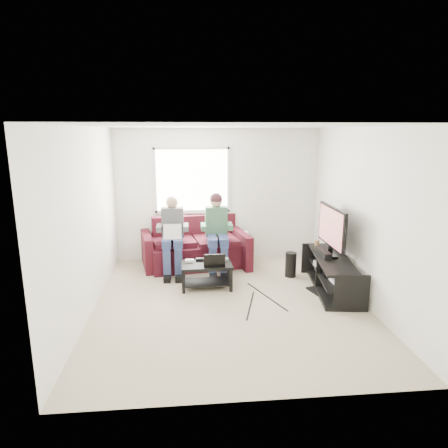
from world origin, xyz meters
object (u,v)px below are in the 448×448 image
at_px(sofa, 195,248).
at_px(tv_stand, 331,275).
at_px(tv, 332,228).
at_px(coffee_table, 207,270).
at_px(subwoofer, 291,265).
at_px(end_table, 242,248).

xyz_separation_m(sofa, tv_stand, (2.18, -1.45, -0.09)).
bearing_deg(tv, coffee_table, 174.34).
bearing_deg(sofa, subwoofer, -24.93).
relative_size(sofa, tv, 1.93).
xyz_separation_m(subwoofer, end_table, (-0.74, 0.94, 0.05)).
distance_m(coffee_table, tv_stand, 2.03).
relative_size(tv_stand, tv, 1.57).
bearing_deg(coffee_table, tv_stand, -8.46).
distance_m(sofa, tv, 2.65).
bearing_deg(tv, tv_stand, -88.53).
distance_m(tv, subwoofer, 1.09).
relative_size(tv_stand, end_table, 2.86).
xyz_separation_m(tv_stand, subwoofer, (-0.49, 0.67, -0.03)).
bearing_deg(end_table, tv_stand, -52.36).
xyz_separation_m(tv, end_table, (-1.24, 1.51, -0.74)).
distance_m(tv_stand, tv, 0.77).
height_order(coffee_table, end_table, end_table).
height_order(coffee_table, subwoofer, subwoofer).
xyz_separation_m(coffee_table, subwoofer, (1.52, 0.37, -0.08)).
bearing_deg(tv_stand, sofa, 146.30).
bearing_deg(sofa, coffee_table, -81.77).
bearing_deg(tv, end_table, 129.37).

